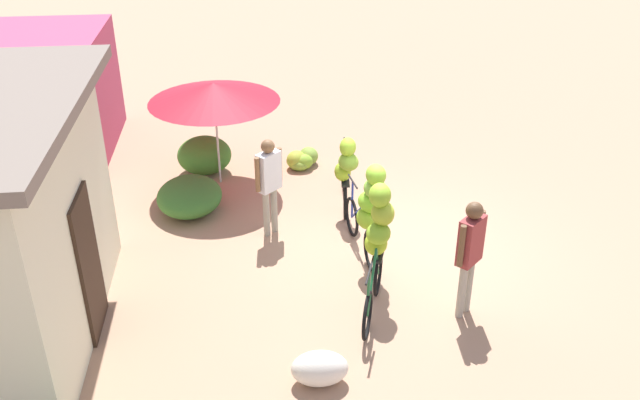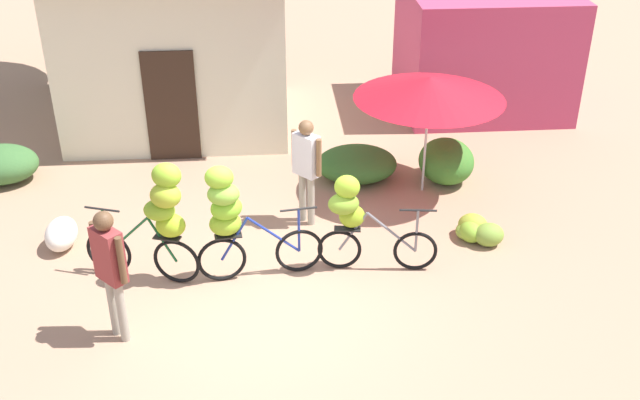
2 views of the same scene
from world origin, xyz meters
TOP-DOWN VIEW (x-y plane):
  - ground_plane at (0.00, 0.00)m, footprint 60.00×60.00m
  - shop_pink at (4.59, 6.52)m, footprint 3.20×2.80m
  - hedge_bush_front_right at (1.64, 3.37)m, footprint 1.37×1.14m
  - hedge_bush_mid at (3.13, 3.17)m, footprint 0.92×1.04m
  - market_umbrella at (2.69, 2.87)m, footprint 2.38×2.38m
  - bicycle_leftmost at (-1.28, 0.58)m, footprint 1.59×0.65m
  - bicycle_near_pile at (-0.34, 0.54)m, footprint 1.71×0.47m
  - bicycle_center_loaded at (1.30, 0.66)m, footprint 1.65×0.41m
  - banana_pile_on_ground at (3.17, 1.27)m, footprint 0.75×0.74m
  - produce_sack at (-2.88, 1.54)m, footprint 0.46×0.71m
  - person_vendor at (-1.73, -0.58)m, footprint 0.43×0.44m
  - person_bystander at (0.71, 1.99)m, footprint 0.42×0.45m

SIDE VIEW (x-z plane):
  - ground_plane at x=0.00m, z-range 0.00..0.00m
  - banana_pile_on_ground at x=3.17m, z-range -0.02..0.34m
  - produce_sack at x=-2.88m, z-range 0.00..0.44m
  - hedge_bush_front_right at x=1.64m, z-range 0.00..0.55m
  - hedge_bush_mid at x=3.13m, z-range 0.00..0.74m
  - bicycle_center_loaded at x=1.30m, z-range 0.11..1.58m
  - bicycle_near_pile at x=-0.34m, z-range 0.14..1.88m
  - bicycle_leftmost at x=-1.28m, z-range 0.14..1.92m
  - person_bystander at x=0.71m, z-range 0.19..1.88m
  - person_vendor at x=-1.73m, z-range 0.21..1.96m
  - shop_pink at x=4.59m, z-range 0.00..2.42m
  - market_umbrella at x=2.69m, z-range 0.81..2.79m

